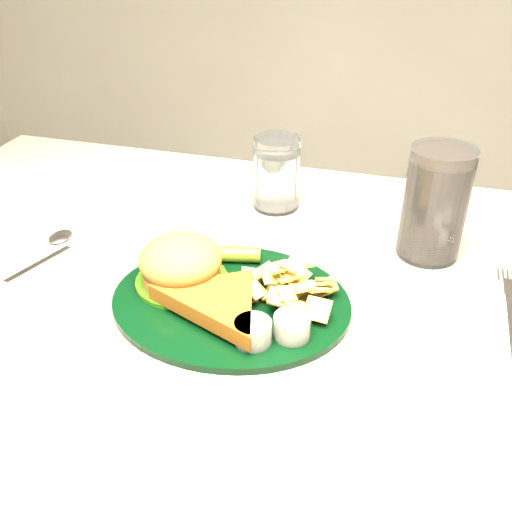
{
  "coord_description": "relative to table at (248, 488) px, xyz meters",
  "views": [
    {
      "loc": [
        0.17,
        -0.53,
        1.16
      ],
      "look_at": [
        0.01,
        0.01,
        0.8
      ],
      "focal_mm": 40.0,
      "sensor_mm": 36.0,
      "label": 1
    }
  ],
  "objects": [
    {
      "name": "cola_glass",
      "position": [
        0.21,
        0.16,
        0.45
      ],
      "size": [
        0.11,
        0.11,
        0.15
      ],
      "primitive_type": "cylinder",
      "rotation": [
        0.0,
        0.0,
        -0.35
      ],
      "color": "black",
      "rests_on": "table"
    },
    {
      "name": "water_glass",
      "position": [
        -0.02,
        0.24,
        0.43
      ],
      "size": [
        0.09,
        0.09,
        0.11
      ],
      "primitive_type": "cylinder",
      "rotation": [
        0.0,
        0.0,
        0.4
      ],
      "color": "white",
      "rests_on": "table"
    },
    {
      "name": "spoon",
      "position": [
        -0.28,
        -0.01,
        0.38
      ],
      "size": [
        0.08,
        0.14,
        0.01
      ],
      "primitive_type": null,
      "rotation": [
        0.0,
        0.0,
        -0.31
      ],
      "color": "white",
      "rests_on": "table"
    },
    {
      "name": "table",
      "position": [
        0.0,
        0.0,
        0.0
      ],
      "size": [
        1.2,
        0.8,
        0.75
      ],
      "primitive_type": null,
      "color": "gray",
      "rests_on": "ground"
    },
    {
      "name": "fork_napkin",
      "position": [
        0.31,
        0.03,
        0.38
      ],
      "size": [
        0.13,
        0.16,
        0.01
      ],
      "primitive_type": null,
      "rotation": [
        0.0,
        0.0,
        -0.02
      ],
      "color": "white",
      "rests_on": "table"
    },
    {
      "name": "dinner_plate",
      "position": [
        -0.01,
        -0.02,
        0.41
      ],
      "size": [
        0.3,
        0.25,
        0.06
      ],
      "primitive_type": null,
      "rotation": [
        0.0,
        0.0,
        0.05
      ],
      "color": "black",
      "rests_on": "table"
    }
  ]
}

